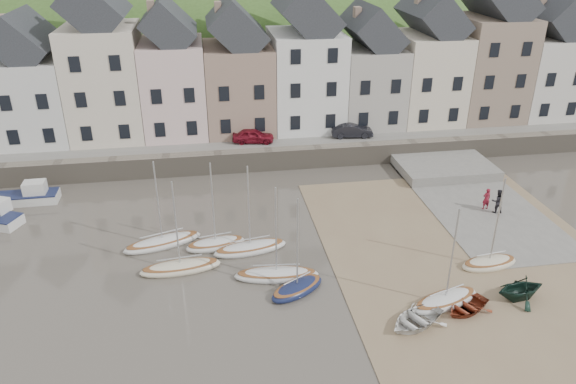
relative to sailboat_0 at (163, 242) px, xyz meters
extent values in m
plane|color=#433E35|center=(8.60, -5.32, -0.26)|extent=(160.00, 160.00, 0.00)
cube|color=#3B5A24|center=(8.60, 26.68, 0.49)|extent=(90.00, 30.00, 1.50)
cube|color=slate|center=(8.60, 15.18, 1.29)|extent=(70.00, 7.00, 0.10)
cube|color=slate|center=(8.60, 11.68, 0.64)|extent=(70.00, 1.20, 1.80)
cube|color=#7D654C|center=(19.60, -5.32, -0.23)|extent=(18.00, 26.00, 0.06)
cube|color=slate|center=(23.60, 2.68, -0.20)|extent=(8.00, 18.00, 0.12)
ellipsoid|color=#3B5A24|center=(3.60, 54.68, -18.26)|extent=(134.40, 84.00, 84.00)
cube|color=silver|center=(-11.45, 18.68, 4.99)|extent=(5.80, 8.00, 7.50)
cube|color=gray|center=(-12.90, 18.68, 11.66)|extent=(0.60, 0.90, 1.40)
cube|color=beige|center=(-5.30, 18.68, 6.24)|extent=(6.40, 8.00, 10.00)
cube|color=beige|center=(0.75, 18.68, 5.49)|extent=(5.60, 8.00, 8.50)
cube|color=gray|center=(-0.65, 18.68, 12.56)|extent=(0.60, 0.90, 1.40)
cube|color=gray|center=(6.70, 18.68, 5.24)|extent=(6.20, 8.00, 8.00)
cube|color=gray|center=(5.15, 18.68, 12.37)|extent=(0.60, 0.90, 1.40)
cube|color=silver|center=(13.15, 18.68, 5.74)|extent=(6.60, 8.00, 9.00)
cube|color=#A49F96|center=(19.40, 18.68, 4.99)|extent=(5.80, 8.00, 7.50)
cube|color=gray|center=(17.95, 18.68, 11.66)|extent=(0.60, 0.90, 1.40)
cube|color=beige|center=(25.35, 18.68, 5.49)|extent=(6.00, 8.00, 8.50)
cube|color=gray|center=(23.85, 18.68, 12.76)|extent=(0.60, 0.90, 1.40)
cube|color=gray|center=(31.60, 18.68, 6.24)|extent=(6.40, 8.00, 10.00)
cube|color=beige|center=(37.75, 18.68, 5.24)|extent=(5.80, 8.00, 8.00)
cube|color=gray|center=(36.30, 18.68, 12.16)|extent=(0.60, 0.90, 1.40)
ellipsoid|color=silver|center=(0.00, 0.00, -0.06)|extent=(5.48, 3.08, 0.84)
ellipsoid|color=brown|center=(0.00, 0.00, 0.16)|extent=(5.03, 2.82, 0.20)
cylinder|color=#B2B5B7|center=(0.00, 0.00, 3.04)|extent=(0.10, 0.10, 5.60)
cylinder|color=#B2B5B7|center=(0.00, 0.00, 0.69)|extent=(2.78, 0.99, 0.08)
ellipsoid|color=silver|center=(3.49, -0.78, -0.06)|extent=(4.17, 2.18, 0.84)
ellipsoid|color=brown|center=(3.49, -0.78, 0.16)|extent=(3.83, 1.98, 0.20)
cylinder|color=#B2B5B7|center=(3.49, -0.78, 3.04)|extent=(0.10, 0.10, 5.60)
cylinder|color=#B2B5B7|center=(3.49, -0.78, 0.69)|extent=(2.16, 0.46, 0.08)
ellipsoid|color=beige|center=(1.24, -3.21, -0.06)|extent=(5.13, 2.00, 0.84)
ellipsoid|color=brown|center=(1.24, -3.21, 0.16)|extent=(4.72, 1.82, 0.20)
cylinder|color=#B2B5B7|center=(1.24, -3.21, 3.04)|extent=(0.10, 0.10, 5.60)
cylinder|color=#B2B5B7|center=(1.24, -3.21, 0.69)|extent=(2.75, 0.36, 0.08)
ellipsoid|color=silver|center=(5.72, -1.65, -0.06)|extent=(5.10, 2.31, 0.84)
ellipsoid|color=brown|center=(5.72, -1.65, 0.16)|extent=(4.69, 2.10, 0.20)
cylinder|color=#B2B5B7|center=(5.72, -1.65, 3.04)|extent=(0.10, 0.10, 5.60)
cylinder|color=#B2B5B7|center=(5.72, -1.65, 0.69)|extent=(2.68, 0.54, 0.08)
ellipsoid|color=silver|center=(7.01, -4.92, -0.06)|extent=(5.28, 2.03, 0.84)
ellipsoid|color=brown|center=(7.01, -4.92, 0.16)|extent=(4.86, 1.85, 0.20)
cylinder|color=#B2B5B7|center=(7.01, -4.92, 3.04)|extent=(0.10, 0.10, 5.60)
cylinder|color=#B2B5B7|center=(7.01, -4.92, 0.69)|extent=(2.83, 0.38, 0.08)
ellipsoid|color=#141C3F|center=(8.00, -6.49, -0.06)|extent=(3.92, 3.18, 0.84)
ellipsoid|color=brown|center=(8.00, -6.49, 0.16)|extent=(3.59, 2.91, 0.20)
cylinder|color=#B2B5B7|center=(8.00, -6.49, 3.04)|extent=(0.10, 0.10, 5.60)
cylinder|color=#B2B5B7|center=(8.00, -6.49, 0.69)|extent=(1.77, 1.11, 0.08)
ellipsoid|color=silver|center=(16.07, -8.92, -0.06)|extent=(4.66, 2.78, 0.84)
ellipsoid|color=brown|center=(16.07, -8.92, 0.16)|extent=(4.28, 2.53, 0.20)
cylinder|color=#B2B5B7|center=(16.07, -8.92, 3.04)|extent=(0.10, 0.10, 5.60)
cylinder|color=#B2B5B7|center=(16.07, -8.92, 0.69)|extent=(2.33, 0.82, 0.08)
ellipsoid|color=beige|center=(20.37, -5.76, -0.06)|extent=(3.94, 1.98, 0.84)
ellipsoid|color=brown|center=(20.37, -5.76, 0.16)|extent=(3.62, 1.80, 0.20)
cylinder|color=#B2B5B7|center=(20.37, -5.76, 3.04)|extent=(0.10, 0.10, 5.60)
cylinder|color=#B2B5B7|center=(20.37, -5.76, 0.69)|extent=(2.07, 0.35, 0.08)
cube|color=silver|center=(-10.62, 8.11, 0.09)|extent=(4.60, 1.76, 0.70)
cube|color=#141C3F|center=(-10.62, 8.11, 0.46)|extent=(4.51, 1.81, 0.08)
cube|color=silver|center=(-9.93, 8.10, 0.94)|extent=(1.62, 1.22, 1.00)
imported|color=silver|center=(13.74, -10.42, 0.15)|extent=(4.14, 3.73, 0.70)
imported|color=black|center=(20.39, -9.21, 0.56)|extent=(3.18, 2.84, 1.52)
imported|color=maroon|center=(16.95, -9.76, 0.10)|extent=(3.47, 3.10, 0.59)
imported|color=maroon|center=(23.73, 1.34, 0.70)|extent=(0.64, 0.44, 1.68)
imported|color=black|center=(24.26, 0.71, 0.78)|extent=(0.96, 0.78, 1.85)
imported|color=maroon|center=(7.55, 14.18, 1.98)|extent=(3.91, 2.02, 1.27)
imported|color=black|center=(16.78, 14.18, 1.97)|extent=(3.93, 1.74, 1.25)
camera|label=1|loc=(3.42, -32.00, 18.89)|focal=33.81mm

